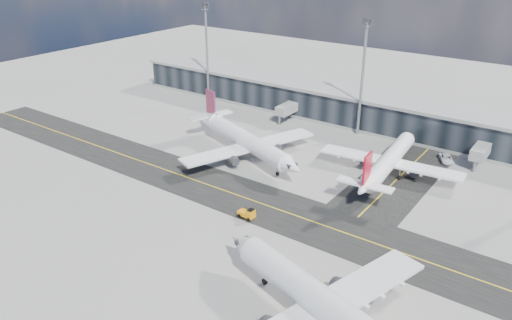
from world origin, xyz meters
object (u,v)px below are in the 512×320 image
object	(u,v)px
airliner_af	(246,140)
airliner_near	(332,311)
airliner_redtail	(389,161)
service_van	(446,159)
baggage_tug	(248,214)

from	to	relation	value
airliner_af	airliner_near	size ratio (longest dim) A/B	0.92
airliner_redtail	airliner_near	xyz separation A→B (m)	(12.16, -48.27, 0.65)
airliner_redtail	service_van	world-z (taller)	airliner_redtail
airliner_af	baggage_tug	size ratio (longest dim) A/B	11.44
airliner_near	airliner_af	bearing A→B (deg)	63.79
baggage_tug	service_van	bearing A→B (deg)	157.70
airliner_redtail	service_van	size ratio (longest dim) A/B	6.62
airliner_redtail	airliner_af	bearing A→B (deg)	-168.65
airliner_af	airliner_near	world-z (taller)	airliner_near
airliner_af	airliner_near	bearing A→B (deg)	68.01
airliner_near	service_van	world-z (taller)	airliner_near
baggage_tug	service_van	xyz separation A→B (m)	(21.50, 45.91, -0.27)
service_van	airliner_near	bearing A→B (deg)	-114.61
airliner_af	service_van	bearing A→B (deg)	142.38
airliner_af	airliner_redtail	distance (m)	31.83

